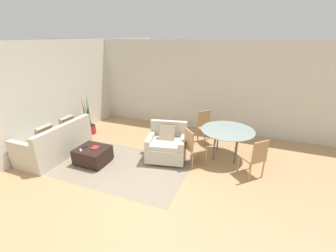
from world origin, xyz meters
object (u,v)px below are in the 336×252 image
(book_stack, at_px, (95,148))
(tv_remote_secondary, at_px, (81,150))
(potted_plant, at_px, (89,126))
(dining_chair_near_left, at_px, (193,145))
(armchair, at_px, (167,146))
(ottoman, at_px, (93,155))
(dining_chair_near_right, at_px, (255,156))
(dining_chair_far_left, at_px, (206,125))
(dining_table, at_px, (227,132))
(couch, at_px, (56,144))
(tv_remote_primary, at_px, (85,147))

(book_stack, relative_size, tv_remote_secondary, 1.37)
(potted_plant, height_order, dining_chair_near_left, potted_plant)
(potted_plant, bearing_deg, armchair, -11.13)
(ottoman, relative_size, dining_chair_near_right, 0.80)
(potted_plant, height_order, dining_chair_far_left, potted_plant)
(dining_table, xyz_separation_m, dining_chair_far_left, (-0.68, 0.68, -0.15))
(armchair, relative_size, potted_plant, 0.84)
(book_stack, distance_m, dining_chair_far_left, 3.01)
(armchair, relative_size, dining_chair_far_left, 1.17)
(tv_remote_secondary, bearing_deg, dining_chair_far_left, 43.79)
(armchair, height_order, potted_plant, potted_plant)
(dining_chair_far_left, bearing_deg, dining_table, -45.00)
(tv_remote_secondary, relative_size, dining_chair_far_left, 0.14)
(ottoman, height_order, potted_plant, potted_plant)
(potted_plant, bearing_deg, ottoman, -47.55)
(tv_remote_secondary, relative_size, potted_plant, 0.10)
(dining_chair_near_right, bearing_deg, dining_chair_near_left, 180.00)
(couch, distance_m, potted_plant, 1.44)
(tv_remote_primary, distance_m, potted_plant, 1.79)
(ottoman, bearing_deg, potted_plant, 132.45)
(tv_remote_primary, bearing_deg, armchair, 26.19)
(ottoman, xyz_separation_m, tv_remote_primary, (-0.19, -0.03, 0.18))
(ottoman, bearing_deg, couch, -178.35)
(book_stack, height_order, tv_remote_primary, book_stack)
(ottoman, xyz_separation_m, dining_table, (2.90, 1.45, 0.46))
(ottoman, relative_size, book_stack, 4.09)
(potted_plant, distance_m, dining_table, 4.20)
(couch, distance_m, dining_table, 4.27)
(tv_remote_secondary, relative_size, dining_chair_near_right, 0.14)
(dining_chair_near_left, bearing_deg, tv_remote_primary, -161.77)
(dining_chair_far_left, bearing_deg, tv_remote_primary, -138.34)
(tv_remote_secondary, bearing_deg, potted_plant, 125.06)
(dining_chair_near_left, xyz_separation_m, dining_chair_near_right, (1.35, 0.00, 0.00))
(dining_chair_near_left, bearing_deg, dining_chair_near_right, 0.00)
(ottoman, distance_m, dining_chair_far_left, 3.09)
(couch, height_order, book_stack, couch)
(armchair, height_order, tv_remote_primary, armchair)
(tv_remote_secondary, height_order, dining_chair_far_left, dining_chair_far_left)
(book_stack, relative_size, dining_chair_near_right, 0.20)
(ottoman, height_order, book_stack, book_stack)
(tv_remote_primary, relative_size, dining_table, 0.10)
(ottoman, xyz_separation_m, book_stack, (0.06, 0.04, 0.18))
(armchair, xyz_separation_m, potted_plant, (-2.84, 0.56, -0.11))
(armchair, distance_m, dining_chair_far_left, 1.46)
(couch, xyz_separation_m, book_stack, (1.15, 0.07, 0.09))
(armchair, bearing_deg, tv_remote_primary, -153.81)
(dining_chair_far_left, bearing_deg, book_stack, -136.13)
(tv_remote_primary, distance_m, dining_chair_far_left, 3.23)
(couch, xyz_separation_m, armchair, (2.66, 0.87, 0.04))
(armchair, height_order, dining_chair_far_left, dining_chair_far_left)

